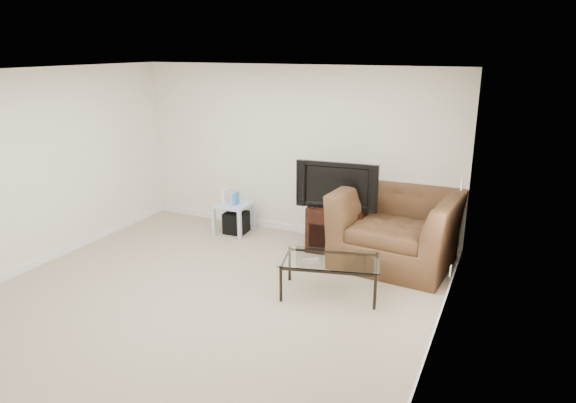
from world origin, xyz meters
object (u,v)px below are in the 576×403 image
at_px(tv_stand, 338,228).
at_px(television, 339,184).
at_px(recliner, 397,215).
at_px(coffee_table, 330,277).
at_px(subwoofer, 236,222).
at_px(side_table, 234,218).

xyz_separation_m(tv_stand, television, (0.00, -0.03, 0.64)).
relative_size(recliner, coffee_table, 1.35).
distance_m(television, coffee_table, 1.52).
relative_size(tv_stand, subwoofer, 2.44).
bearing_deg(side_table, recliner, -2.30).
relative_size(subwoofer, recliner, 0.21).
bearing_deg(side_table, coffee_table, -32.63).
xyz_separation_m(subwoofer, coffee_table, (2.00, -1.32, 0.05)).
height_order(tv_stand, recliner, recliner).
bearing_deg(subwoofer, recliner, -2.79).
xyz_separation_m(tv_stand, subwoofer, (-1.64, 0.02, -0.16)).
height_order(tv_stand, side_table, tv_stand).
height_order(recliner, coffee_table, recliner).
bearing_deg(recliner, side_table, -177.56).
relative_size(television, coffee_table, 0.93).
distance_m(tv_stand, subwoofer, 1.65).
distance_m(tv_stand, coffee_table, 1.35).
distance_m(subwoofer, recliner, 2.52).
xyz_separation_m(television, subwoofer, (-1.64, 0.05, -0.80)).
xyz_separation_m(side_table, coffee_table, (2.03, -1.30, -0.02)).
distance_m(side_table, coffee_table, 2.41).
bearing_deg(subwoofer, side_table, -145.46).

